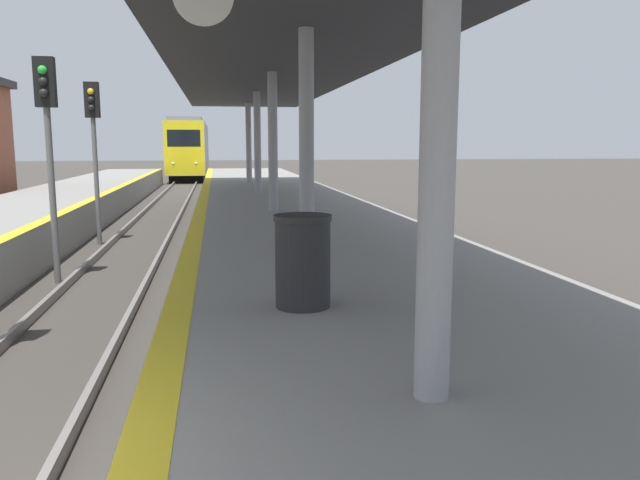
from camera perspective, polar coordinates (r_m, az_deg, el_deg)
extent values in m
cube|color=black|center=(51.91, -11.71, 6.00)|extent=(2.26, 17.52, 0.55)
cube|color=#99999E|center=(51.85, -11.79, 8.31)|extent=(2.66, 19.46, 3.64)
cube|color=yellow|center=(42.21, -12.32, 8.22)|extent=(2.61, 0.16, 3.56)
cube|color=black|center=(42.15, -12.35, 9.08)|extent=(2.13, 0.06, 1.09)
cube|color=slate|center=(51.88, -11.86, 10.45)|extent=(2.26, 18.49, 0.24)
sphere|color=white|center=(42.21, -13.27, 6.83)|extent=(0.18, 0.18, 0.18)
sphere|color=white|center=(42.14, -11.27, 6.89)|extent=(0.18, 0.18, 0.18)
cylinder|color=#595959|center=(12.76, -23.26, 3.62)|extent=(0.12, 0.12, 3.31)
cube|color=black|center=(12.77, -23.85, 13.07)|extent=(0.36, 0.20, 0.90)
sphere|color=green|center=(12.66, -24.06, 14.02)|extent=(0.16, 0.16, 0.16)
sphere|color=black|center=(12.64, -24.00, 13.11)|extent=(0.16, 0.16, 0.16)
sphere|color=black|center=(12.63, -23.94, 12.19)|extent=(0.16, 0.16, 0.16)
cylinder|color=#595959|center=(17.40, -19.76, 5.01)|extent=(0.12, 0.12, 3.31)
cube|color=black|center=(17.41, -20.13, 11.94)|extent=(0.36, 0.20, 0.90)
sphere|color=yellow|center=(17.29, -20.24, 12.63)|extent=(0.16, 0.16, 0.16)
sphere|color=black|center=(17.28, -20.21, 11.96)|extent=(0.16, 0.16, 0.16)
sphere|color=black|center=(17.27, -20.17, 11.29)|extent=(0.16, 0.16, 0.16)
cylinder|color=#99999E|center=(3.97, 10.75, 8.99)|extent=(0.23, 0.23, 3.34)
cylinder|color=#99999E|center=(9.58, -1.25, 8.94)|extent=(0.23, 0.23, 3.34)
cylinder|color=#99999E|center=(15.30, -4.33, 8.86)|extent=(0.23, 0.23, 3.34)
cylinder|color=#99999E|center=(21.04, -5.74, 8.82)|extent=(0.23, 0.23, 3.34)
cylinder|color=#99999E|center=(26.79, -6.54, 8.79)|extent=(0.23, 0.23, 3.34)
cube|color=#2D2D33|center=(15.41, -4.41, 15.46)|extent=(4.80, 28.79, 0.20)
cylinder|color=#262628|center=(6.31, -1.59, -2.21)|extent=(0.56, 0.56, 0.88)
cylinder|color=#262626|center=(6.24, -1.61, 2.04)|extent=(0.59, 0.59, 0.06)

